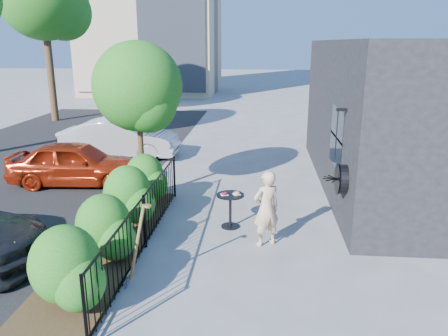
# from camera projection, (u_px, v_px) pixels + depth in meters

# --- Properties ---
(ground) EXTENTS (120.00, 120.00, 0.00)m
(ground) POSITION_uv_depth(u_px,v_px,m) (221.00, 250.00, 8.59)
(ground) COLOR gray
(ground) RESTS_ON ground
(shop_building) EXTENTS (6.22, 9.00, 4.00)m
(shop_building) POSITION_uv_depth(u_px,v_px,m) (437.00, 116.00, 11.89)
(shop_building) COLOR black
(shop_building) RESTS_ON ground
(fence) EXTENTS (0.05, 6.05, 1.10)m
(fence) POSITION_uv_depth(u_px,v_px,m) (145.00, 221.00, 8.56)
(fence) COLOR black
(fence) RESTS_ON ground
(planting_bed) EXTENTS (1.30, 6.00, 0.08)m
(planting_bed) POSITION_uv_depth(u_px,v_px,m) (112.00, 244.00, 8.76)
(planting_bed) COLOR #382616
(planting_bed) RESTS_ON ground
(shrubs) EXTENTS (1.10, 5.60, 1.24)m
(shrubs) POSITION_uv_depth(u_px,v_px,m) (116.00, 212.00, 8.67)
(shrubs) COLOR #265D15
(shrubs) RESTS_ON ground
(patio_tree) EXTENTS (2.20, 2.20, 3.94)m
(patio_tree) POSITION_uv_depth(u_px,v_px,m) (140.00, 92.00, 10.65)
(patio_tree) COLOR #3F2B19
(patio_tree) RESTS_ON ground
(street_tree_far) EXTENTS (4.40, 4.40, 8.28)m
(street_tree_far) POSITION_uv_depth(u_px,v_px,m) (44.00, 0.00, 21.14)
(street_tree_far) COLOR #3F2B19
(street_tree_far) RESTS_ON ground
(cafe_table) EXTENTS (0.61, 0.61, 0.81)m
(cafe_table) POSITION_uv_depth(u_px,v_px,m) (230.00, 205.00, 9.52)
(cafe_table) COLOR black
(cafe_table) RESTS_ON ground
(woman) EXTENTS (0.67, 0.60, 1.55)m
(woman) POSITION_uv_depth(u_px,v_px,m) (266.00, 209.00, 8.62)
(woman) COLOR #D4AE89
(woman) RESTS_ON ground
(shovel) EXTENTS (0.51, 0.20, 1.52)m
(shovel) POSITION_uv_depth(u_px,v_px,m) (135.00, 251.00, 7.11)
(shovel) COLOR brown
(shovel) RESTS_ON ground
(car_red) EXTENTS (3.80, 1.73, 1.26)m
(car_red) POSITION_uv_depth(u_px,v_px,m) (76.00, 163.00, 12.40)
(car_red) COLOR maroon
(car_red) RESTS_ON ground
(car_silver) EXTENTS (4.10, 1.44, 1.35)m
(car_silver) POSITION_uv_depth(u_px,v_px,m) (120.00, 138.00, 15.42)
(car_silver) COLOR #BBBCC1
(car_silver) RESTS_ON ground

